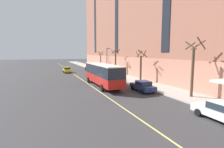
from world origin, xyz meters
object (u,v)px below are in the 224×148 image
parked_car_darkgray_4 (114,76)px  parked_car_white_5 (221,111)px  parked_car_green_6 (103,72)px  fire_hydrant (148,85)px  city_bus (102,74)px  parked_car_champagne_1 (95,70)px  taxi_cab (67,70)px  street_tree_mid_block (141,65)px  street_tree_near_corner (193,67)px  street_tree_far_uptown (115,61)px  street_tree_far_downtown (101,60)px  parked_car_navy_0 (143,86)px  street_lamp (107,58)px  parked_car_black_2 (90,68)px

parked_car_darkgray_4 → parked_car_white_5: same height
parked_car_green_6 → fire_hydrant: 16.81m
city_bus → parked_car_white_5: 18.02m
parked_car_champagne_1 → taxi_cab: bearing=153.9°
parked_car_white_5 → street_tree_mid_block: bearing=79.1°
street_tree_near_corner → street_tree_far_uptown: (-0.05, 23.94, -0.34)m
street_tree_far_uptown → street_tree_near_corner: bearing=-89.9°
parked_car_darkgray_4 → street_tree_far_uptown: 8.56m
parked_car_white_5 → street_tree_near_corner: street_tree_near_corner is taller
taxi_cab → street_tree_far_downtown: (10.67, 2.77, 2.37)m
parked_car_navy_0 → parked_car_green_6: 18.06m
city_bus → parked_car_white_5: size_ratio=2.68×
parked_car_green_6 → street_tree_far_uptown: bearing=11.2°
street_tree_far_uptown → street_lamp: (-1.75, 1.12, 0.71)m
taxi_cab → street_tree_far_downtown: bearing=14.5°
parked_car_black_2 → fire_hydrant: parked_car_black_2 is taller
parked_car_darkgray_4 → street_tree_far_uptown: size_ratio=0.75×
parked_car_champagne_1 → street_tree_mid_block: street_tree_mid_block is taller
street_tree_far_downtown → street_tree_far_uptown: bearing=-90.1°
parked_car_white_5 → street_lamp: bearing=86.8°
city_bus → parked_car_navy_0: bearing=-55.2°
parked_car_navy_0 → street_tree_far_uptown: 19.29m
street_tree_near_corner → street_tree_far_uptown: bearing=90.1°
parked_car_black_2 → parked_car_darkgray_4: 19.66m
street_tree_far_downtown → fire_hydrant: street_tree_far_downtown is taller
parked_car_champagne_1 → street_tree_near_corner: (3.58, -29.60, 2.99)m
parked_car_black_2 → taxi_cab: same height
taxi_cab → parked_car_black_2: bearing=23.6°
fire_hydrant → parked_car_navy_0: bearing=-143.7°
parked_car_champagne_1 → street_tree_mid_block: (3.54, -17.65, 2.38)m
parked_car_darkgray_4 → parked_car_white_5: (-0.06, -23.03, -0.00)m
parked_car_navy_0 → street_lamp: street_lamp is taller
parked_car_white_5 → taxi_cab: (-7.11, 39.55, -0.00)m
parked_car_white_5 → street_tree_far_downtown: 42.53m
parked_car_darkgray_4 → taxi_cab: (-7.17, 16.52, -0.00)m
parked_car_champagne_1 → street_lamp: street_lamp is taller
street_tree_near_corner → street_lamp: (-1.81, 25.06, 0.37)m
street_tree_near_corner → parked_car_black_2: bearing=95.5°
street_tree_far_downtown → parked_car_champagne_1: bearing=-119.6°
parked_car_navy_0 → street_tree_mid_block: (3.68, 6.76, 2.38)m
parked_car_white_5 → street_lamp: size_ratio=0.71×
parked_car_champagne_1 → street_tree_far_downtown: size_ratio=0.73×
parked_car_navy_0 → parked_car_darkgray_4: size_ratio=0.96×
parked_car_champagne_1 → parked_car_green_6: same height
street_tree_far_uptown → street_tree_far_downtown: street_tree_far_uptown is taller
street_lamp → parked_car_white_5: bearing=-93.2°
city_bus → taxi_cab: bearing=97.5°
street_lamp → parked_car_champagne_1: bearing=111.4°
fire_hydrant → parked_car_black_2: bearing=93.1°
parked_car_black_2 → street_lamp: size_ratio=0.69×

